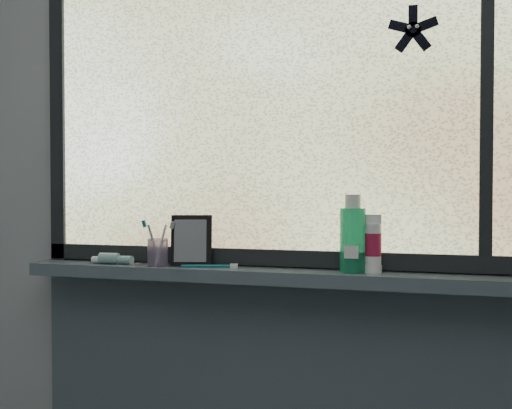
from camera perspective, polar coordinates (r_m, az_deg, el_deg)
The scene contains 13 objects.
wall_back at distance 1.79m, azimuth 2.40°, elevation 1.15°, with size 3.00×0.01×2.50m, color #9EA3A8.
windowsill at distance 1.74m, azimuth 1.83°, elevation -7.14°, with size 1.62×0.14×0.04m, color #434F59.
window_pane at distance 1.79m, azimuth 2.24°, elevation 10.16°, with size 1.50×0.01×1.00m, color silver.
frame_bottom at distance 1.78m, azimuth 2.20°, elevation -5.32°, with size 1.60×0.03×0.05m, color black.
frame_left at distance 2.10m, azimuth -19.11°, elevation 8.77°, with size 0.05×0.03×1.10m, color black.
frame_mullion at distance 1.75m, azimuth 22.06°, elevation 10.25°, with size 0.04×0.03×1.00m, color black.
starfish_sticker at distance 1.77m, azimuth 15.42°, elevation 16.49°, with size 0.15×0.02×0.15m, color black, non-canonical shape.
vanity_mirror at distance 1.81m, azimuth -6.47°, elevation -3.59°, with size 0.13×0.06×0.16m, color black.
toothpaste_tube at distance 1.91m, azimuth -13.94°, elevation -5.27°, with size 0.20×0.04×0.04m, color silver, non-canonical shape.
toothbrush_cup at distance 1.83m, azimuth -9.79°, elevation -4.73°, with size 0.07×0.07×0.09m, color #A08BB9.
toothbrush_lying at distance 1.78m, azimuth -4.99°, elevation -6.07°, with size 0.19×0.02×0.01m, color #0D6378, non-canonical shape.
mouthwash_bottle at distance 1.68m, azimuth 9.64°, elevation -2.87°, with size 0.07×0.07×0.19m, color #21AE71.
cream_tube at distance 1.69m, azimuth 11.60°, elevation -3.67°, with size 0.05×0.05×0.12m, color silver.
Camera 1 is at (0.40, -0.44, 1.26)m, focal length 40.00 mm.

